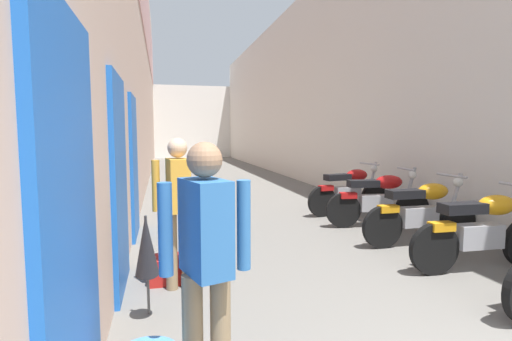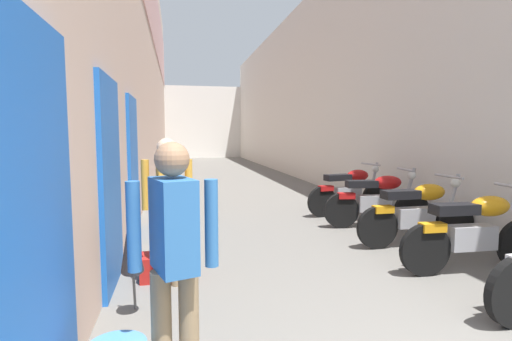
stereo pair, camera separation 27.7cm
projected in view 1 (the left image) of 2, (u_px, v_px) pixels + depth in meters
name	position (u px, v px, depth m)	size (l,w,h in m)	color
ground_plane	(232.00, 187.00, 11.79)	(41.55, 41.55, 0.00)	#66635E
building_left	(139.00, 52.00, 12.64)	(0.45, 25.55, 8.45)	beige
building_right	(296.00, 93.00, 14.07)	(0.45, 25.55, 6.15)	beige
building_far_end	(192.00, 122.00, 26.82)	(8.03, 2.00, 4.78)	silver
motorcycle_second	(483.00, 229.00, 4.54)	(1.85, 0.58, 1.04)	black
motorcycle_third	(422.00, 211.00, 5.61)	(1.85, 0.58, 1.04)	black
motorcycle_fourth	(379.00, 198.00, 6.72)	(1.85, 0.58, 1.04)	black
motorcycle_fifth	(349.00, 189.00, 7.77)	(1.84, 0.58, 1.04)	black
pedestrian_by_doorway	(206.00, 257.00, 2.20)	(0.52, 0.38, 1.57)	#8C7251
pedestrian_mid_alley	(178.00, 202.00, 3.98)	(0.52, 0.36, 1.57)	#8C7251
plastic_crate	(170.00, 269.00, 4.24)	(0.44, 0.32, 0.28)	red
umbrella_leaning	(146.00, 246.00, 3.26)	(0.20, 0.35, 0.97)	#4C4C4C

